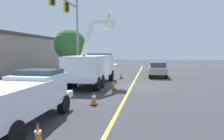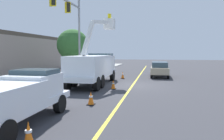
{
  "view_description": "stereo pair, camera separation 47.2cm",
  "coord_description": "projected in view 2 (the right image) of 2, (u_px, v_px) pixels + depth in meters",
  "views": [
    {
      "loc": [
        -17.97,
        -1.3,
        2.85
      ],
      "look_at": [
        -1.43,
        1.51,
        1.4
      ],
      "focal_mm": 34.02,
      "sensor_mm": 36.0,
      "label": 1
    },
    {
      "loc": [
        -17.88,
        -1.76,
        2.85
      ],
      "look_at": [
        -1.43,
        1.51,
        1.4
      ],
      "focal_mm": 34.02,
      "sensor_mm": 36.0,
      "label": 2
    }
  ],
  "objects": [
    {
      "name": "traffic_signal_mast",
      "position": [
        72.0,
        22.0,
        20.9
      ],
      "size": [
        7.55,
        0.59,
        8.67
      ],
      "color": "gray",
      "rests_on": "ground"
    },
    {
      "name": "street_tree_right",
      "position": [
        73.0,
        45.0,
        27.34
      ],
      "size": [
        4.03,
        4.03,
        5.74
      ],
      "color": "brown",
      "rests_on": "ground"
    },
    {
      "name": "traffic_cone_trailing",
      "position": [
        123.0,
        75.0,
        22.44
      ],
      "size": [
        0.4,
        0.4,
        0.74
      ],
      "color": "black",
      "rests_on": "ground"
    },
    {
      "name": "lane_centre_stripe",
      "position": [
        133.0,
        85.0,
        18.06
      ],
      "size": [
        50.0,
        0.62,
        0.01
      ],
      "primitive_type": "cube",
      "rotation": [
        0.0,
        0.0,
        -0.01
      ],
      "color": "yellow",
      "rests_on": "ground"
    },
    {
      "name": "sidewalk_far_side",
      "position": [
        54.0,
        82.0,
        19.54
      ],
      "size": [
        60.03,
        4.16,
        0.12
      ],
      "primitive_type": "cube",
      "rotation": [
        0.0,
        0.0,
        -0.01
      ],
      "color": "#9E9E99",
      "rests_on": "ground"
    },
    {
      "name": "traffic_cone_leading",
      "position": [
        29.0,
        135.0,
        6.29
      ],
      "size": [
        0.4,
        0.4,
        0.81
      ],
      "color": "black",
      "rests_on": "ground"
    },
    {
      "name": "utility_bucket_truck",
      "position": [
        94.0,
        66.0,
        18.43
      ],
      "size": [
        8.22,
        2.99,
        6.2
      ],
      "color": "white",
      "rests_on": "ground"
    },
    {
      "name": "passing_minivan",
      "position": [
        160.0,
        68.0,
        24.09
      ],
      "size": [
        4.82,
        1.99,
        1.69
      ],
      "color": "tan",
      "rests_on": "ground"
    },
    {
      "name": "traffic_cone_mid_rear",
      "position": [
        113.0,
        85.0,
        16.17
      ],
      "size": [
        0.4,
        0.4,
        0.71
      ],
      "color": "black",
      "rests_on": "ground"
    },
    {
      "name": "service_pickup_truck",
      "position": [
        15.0,
        96.0,
        8.23
      ],
      "size": [
        5.62,
        2.23,
        2.06
      ],
      "color": "white",
      "rests_on": "ground"
    },
    {
      "name": "traffic_cone_mid_front",
      "position": [
        91.0,
        98.0,
        11.37
      ],
      "size": [
        0.4,
        0.4,
        0.73
      ],
      "color": "black",
      "rests_on": "ground"
    },
    {
      "name": "ground",
      "position": [
        133.0,
        85.0,
        18.06
      ],
      "size": [
        120.0,
        120.0,
        0.0
      ],
      "primitive_type": "plane",
      "color": "#38383D"
    }
  ]
}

